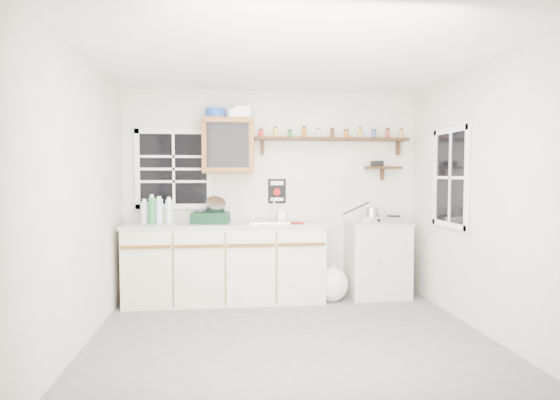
{
  "coord_description": "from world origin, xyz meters",
  "views": [
    {
      "loc": [
        -0.57,
        -4.15,
        1.47
      ],
      "look_at": [
        -0.03,
        0.55,
        1.22
      ],
      "focal_mm": 30.0,
      "sensor_mm": 36.0,
      "label": 1
    }
  ],
  "objects_px": {
    "main_cabinet": "(226,262)",
    "upper_cabinet": "(228,146)",
    "right_cabinet": "(377,259)",
    "hotplate": "(383,219)",
    "spice_shelf": "(332,138)",
    "dish_rack": "(212,214)"
  },
  "relations": [
    {
      "from": "main_cabinet",
      "to": "upper_cabinet",
      "type": "height_order",
      "value": "upper_cabinet"
    },
    {
      "from": "main_cabinet",
      "to": "right_cabinet",
      "type": "xyz_separation_m",
      "value": [
        1.83,
        0.03,
        -0.01
      ]
    },
    {
      "from": "right_cabinet",
      "to": "hotplate",
      "type": "xyz_separation_m",
      "value": [
        0.06,
        -0.02,
        0.49
      ]
    },
    {
      "from": "main_cabinet",
      "to": "upper_cabinet",
      "type": "xyz_separation_m",
      "value": [
        0.03,
        0.14,
        1.36
      ]
    },
    {
      "from": "upper_cabinet",
      "to": "main_cabinet",
      "type": "bearing_deg",
      "value": -103.68
    },
    {
      "from": "main_cabinet",
      "to": "spice_shelf",
      "type": "relative_size",
      "value": 1.21
    },
    {
      "from": "main_cabinet",
      "to": "right_cabinet",
      "type": "distance_m",
      "value": 1.84
    },
    {
      "from": "main_cabinet",
      "to": "dish_rack",
      "type": "bearing_deg",
      "value": -179.31
    },
    {
      "from": "main_cabinet",
      "to": "hotplate",
      "type": "relative_size",
      "value": 3.99
    },
    {
      "from": "spice_shelf",
      "to": "dish_rack",
      "type": "distance_m",
      "value": 1.74
    },
    {
      "from": "spice_shelf",
      "to": "hotplate",
      "type": "height_order",
      "value": "spice_shelf"
    },
    {
      "from": "dish_rack",
      "to": "upper_cabinet",
      "type": "bearing_deg",
      "value": 45.31
    },
    {
      "from": "main_cabinet",
      "to": "upper_cabinet",
      "type": "relative_size",
      "value": 3.55
    },
    {
      "from": "right_cabinet",
      "to": "hotplate",
      "type": "distance_m",
      "value": 0.49
    },
    {
      "from": "upper_cabinet",
      "to": "spice_shelf",
      "type": "distance_m",
      "value": 1.28
    },
    {
      "from": "spice_shelf",
      "to": "dish_rack",
      "type": "xyz_separation_m",
      "value": [
        -1.47,
        -0.21,
        -0.91
      ]
    },
    {
      "from": "right_cabinet",
      "to": "dish_rack",
      "type": "height_order",
      "value": "dish_rack"
    },
    {
      "from": "right_cabinet",
      "to": "dish_rack",
      "type": "xyz_separation_m",
      "value": [
        -1.99,
        -0.03,
        0.57
      ]
    },
    {
      "from": "dish_rack",
      "to": "hotplate",
      "type": "bearing_deg",
      "value": 7.82
    },
    {
      "from": "upper_cabinet",
      "to": "hotplate",
      "type": "bearing_deg",
      "value": -4.26
    },
    {
      "from": "main_cabinet",
      "to": "right_cabinet",
      "type": "relative_size",
      "value": 2.54
    },
    {
      "from": "main_cabinet",
      "to": "dish_rack",
      "type": "distance_m",
      "value": 0.58
    }
  ]
}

